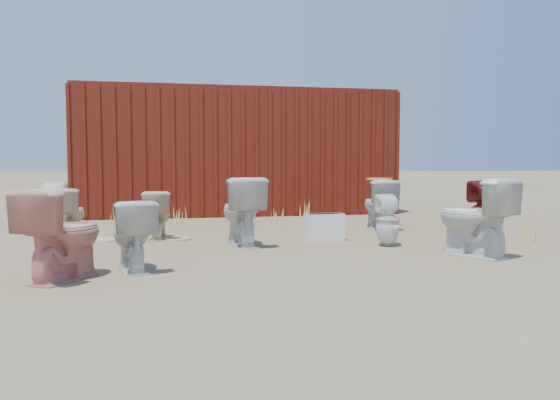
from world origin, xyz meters
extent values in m
plane|color=brown|center=(0.00, 0.00, 0.00)|extent=(100.00, 100.00, 0.00)
cube|color=#510D0D|center=(0.00, 5.20, 1.20)|extent=(6.00, 2.40, 2.40)
imported|color=silver|center=(-1.67, -0.69, 0.33)|extent=(0.51, 0.72, 0.67)
imported|color=#E39383|center=(-2.22, -0.98, 0.40)|extent=(0.78, 0.90, 0.80)
imported|color=silver|center=(-0.47, 0.63, 0.42)|extent=(0.54, 0.86, 0.83)
imported|color=#52100E|center=(2.66, 0.47, 0.39)|extent=(0.39, 0.40, 0.77)
imported|color=white|center=(1.89, -0.60, 0.42)|extent=(0.76, 0.95, 0.84)
imported|color=white|center=(-2.80, 1.64, 0.38)|extent=(0.37, 0.38, 0.76)
imported|color=beige|center=(-2.63, 1.68, 0.34)|extent=(0.43, 0.69, 0.67)
imported|color=beige|center=(-1.48, 1.41, 0.32)|extent=(0.38, 0.64, 0.64)
imported|color=silver|center=(1.77, 1.84, 0.37)|extent=(0.45, 0.75, 0.75)
imported|color=white|center=(1.24, 0.23, 0.31)|extent=(0.32, 0.32, 0.63)
ellipsoid|color=gold|center=(1.77, 1.84, 0.76)|extent=(0.38, 0.47, 0.02)
cube|color=white|center=(0.63, 0.83, 0.17)|extent=(0.51, 0.22, 0.35)
ellipsoid|color=#BDAE89|center=(-1.23, 1.34, 0.01)|extent=(0.39, 0.50, 0.02)
ellipsoid|color=beige|center=(-2.19, 1.40, 0.01)|extent=(0.58, 0.59, 0.02)
cone|color=#C0B54D|center=(-2.07, 2.93, 0.17)|extent=(0.36, 0.36, 0.33)
cone|color=#C0B54D|center=(0.36, 2.69, 0.13)|extent=(0.32, 0.32, 0.26)
cone|color=#C0B54D|center=(2.05, 2.75, 0.17)|extent=(0.36, 0.36, 0.35)
cone|color=#C0B54D|center=(-1.12, 3.32, 0.13)|extent=(0.30, 0.30, 0.26)
cone|color=#C0B54D|center=(1.09, 3.50, 0.15)|extent=(0.34, 0.34, 0.31)
cone|color=#C0B54D|center=(3.24, 0.28, 0.10)|extent=(0.28, 0.28, 0.21)
camera|label=1|loc=(-1.31, -5.90, 1.01)|focal=35.00mm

